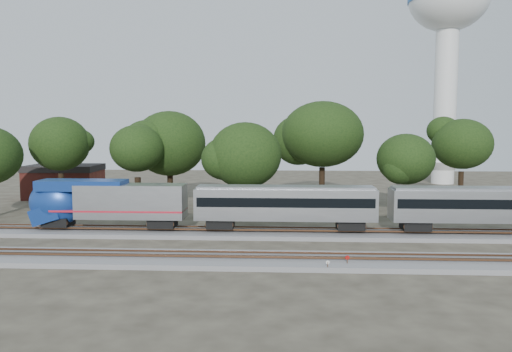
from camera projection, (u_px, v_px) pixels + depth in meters
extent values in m
plane|color=#383328|center=(253.00, 250.00, 42.74)|extent=(160.00, 160.00, 0.00)
cube|color=slate|center=(257.00, 233.00, 48.68)|extent=(160.00, 5.00, 0.40)
cube|color=brown|center=(256.00, 230.00, 47.92)|extent=(160.00, 0.08, 0.15)
cube|color=brown|center=(257.00, 227.00, 49.35)|extent=(160.00, 0.08, 0.15)
cube|color=slate|center=(250.00, 260.00, 38.74)|extent=(160.00, 5.00, 0.40)
cube|color=brown|center=(249.00, 257.00, 37.98)|extent=(160.00, 0.08, 0.15)
cube|color=brown|center=(251.00, 252.00, 39.41)|extent=(160.00, 0.08, 0.15)
cube|color=#B8BABF|center=(132.00, 201.00, 49.02)|extent=(10.60, 3.00, 3.30)
ellipsoid|color=navy|center=(56.00, 203.00, 49.44)|extent=(5.40, 3.12, 4.60)
cube|color=navy|center=(82.00, 185.00, 49.12)|extent=(8.50, 2.94, 1.00)
cube|color=black|center=(61.00, 193.00, 49.32)|extent=(0.45, 2.30, 1.31)
cube|color=#AB1A2B|center=(120.00, 209.00, 49.16)|extent=(13.00, 3.04, 0.18)
cube|color=black|center=(58.00, 221.00, 49.61)|extent=(2.60, 2.20, 0.90)
cube|color=black|center=(163.00, 222.00, 49.07)|extent=(2.60, 2.20, 0.90)
cube|color=#B8BABF|center=(285.00, 204.00, 48.25)|extent=(17.40, 3.00, 3.00)
cube|color=black|center=(285.00, 201.00, 48.22)|extent=(16.80, 3.05, 0.90)
cube|color=gray|center=(285.00, 188.00, 48.10)|extent=(17.00, 2.40, 0.35)
cube|color=black|center=(221.00, 223.00, 48.77)|extent=(2.60, 2.20, 0.90)
cube|color=black|center=(350.00, 224.00, 48.11)|extent=(2.60, 2.20, 0.90)
cube|color=#B8BABF|center=(483.00, 205.00, 47.28)|extent=(17.40, 3.00, 3.00)
cube|color=black|center=(483.00, 202.00, 47.25)|extent=(16.80, 3.05, 0.90)
cube|color=gray|center=(484.00, 189.00, 47.13)|extent=(17.00, 2.40, 0.35)
cube|color=black|center=(415.00, 225.00, 47.79)|extent=(2.60, 2.20, 0.90)
cylinder|color=#512D19|center=(347.00, 263.00, 37.09)|extent=(0.06, 0.06, 0.89)
cylinder|color=#AB0C0C|center=(347.00, 258.00, 37.05)|extent=(0.31, 0.10, 0.32)
cylinder|color=#512D19|center=(328.00, 267.00, 36.07)|extent=(0.05, 0.05, 0.79)
cylinder|color=silver|center=(328.00, 262.00, 36.04)|extent=(0.28, 0.08, 0.28)
cube|color=#512D19|center=(319.00, 268.00, 36.80)|extent=(0.55, 0.39, 0.30)
cylinder|color=silver|center=(445.00, 107.00, 92.49)|extent=(4.10, 4.10, 28.69)
cone|color=silver|center=(443.00, 173.00, 93.68)|extent=(6.56, 6.56, 4.10)
cube|color=maroon|center=(65.00, 184.00, 74.59)|extent=(10.33, 7.42, 4.03)
cube|color=black|center=(64.00, 168.00, 74.35)|extent=(10.53, 7.63, 0.91)
cylinder|color=black|center=(62.00, 191.00, 65.28)|extent=(0.70, 0.70, 4.51)
ellipsoid|color=black|center=(60.00, 144.00, 64.69)|extent=(8.51, 8.51, 7.23)
cylinder|color=black|center=(138.00, 194.00, 62.62)|extent=(0.70, 0.70, 4.25)
ellipsoid|color=black|center=(137.00, 148.00, 62.06)|extent=(8.01, 8.01, 6.81)
cylinder|color=black|center=(170.00, 188.00, 67.63)|extent=(0.70, 0.70, 4.49)
ellipsoid|color=black|center=(170.00, 143.00, 67.04)|extent=(8.47, 8.47, 7.20)
cylinder|color=black|center=(245.00, 200.00, 59.01)|extent=(0.70, 0.70, 3.90)
ellipsoid|color=black|center=(245.00, 155.00, 58.49)|extent=(7.36, 7.36, 6.26)
cylinder|color=black|center=(322.00, 187.00, 66.91)|extent=(0.70, 0.70, 5.17)
ellipsoid|color=black|center=(322.00, 134.00, 66.23)|extent=(9.75, 9.75, 8.29)
cylinder|color=black|center=(404.00, 201.00, 59.18)|extent=(0.70, 0.70, 3.65)
ellipsoid|color=black|center=(406.00, 159.00, 58.70)|extent=(6.88, 6.88, 5.85)
cylinder|color=black|center=(461.00, 187.00, 69.00)|extent=(0.70, 0.70, 4.43)
ellipsoid|color=black|center=(462.00, 144.00, 68.42)|extent=(8.35, 8.35, 7.10)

